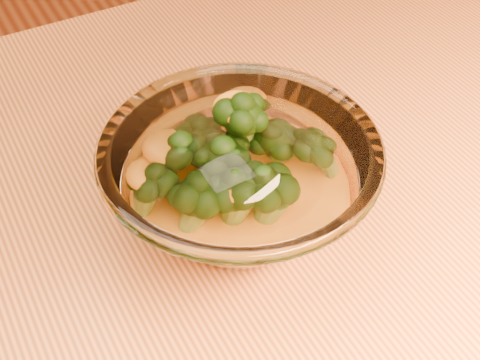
% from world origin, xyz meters
% --- Properties ---
extents(glass_bowl, '(0.20, 0.20, 0.09)m').
position_xyz_m(glass_bowl, '(0.10, 0.04, 0.80)').
color(glass_bowl, white).
rests_on(glass_bowl, table).
extents(cheese_sauce, '(0.12, 0.12, 0.03)m').
position_xyz_m(cheese_sauce, '(0.10, 0.04, 0.78)').
color(cheese_sauce, orange).
rests_on(cheese_sauce, glass_bowl).
extents(broccoli_heap, '(0.14, 0.13, 0.08)m').
position_xyz_m(broccoli_heap, '(0.10, 0.05, 0.81)').
color(broccoli_heap, black).
rests_on(broccoli_heap, cheese_sauce).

